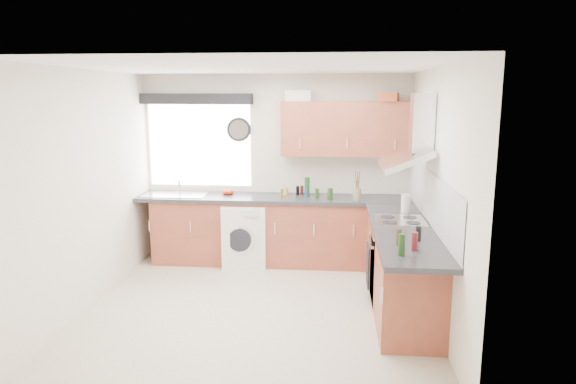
# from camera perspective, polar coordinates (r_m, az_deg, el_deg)

# --- Properties ---
(ground_plane) EXTENTS (3.60, 3.60, 0.00)m
(ground_plane) POSITION_cam_1_polar(r_m,az_deg,el_deg) (5.62, -3.39, -12.70)
(ground_plane) COLOR beige
(ceiling) EXTENTS (3.60, 3.60, 0.02)m
(ceiling) POSITION_cam_1_polar(r_m,az_deg,el_deg) (5.16, -3.71, 13.66)
(ceiling) COLOR white
(ceiling) RESTS_ON wall_back
(wall_back) EXTENTS (3.60, 0.02, 2.50)m
(wall_back) POSITION_cam_1_polar(r_m,az_deg,el_deg) (7.01, -1.35, 2.70)
(wall_back) COLOR silver
(wall_back) RESTS_ON ground_plane
(wall_front) EXTENTS (3.60, 0.02, 2.50)m
(wall_front) POSITION_cam_1_polar(r_m,az_deg,el_deg) (3.53, -7.92, -5.65)
(wall_front) COLOR silver
(wall_front) RESTS_ON ground_plane
(wall_left) EXTENTS (0.02, 3.60, 2.50)m
(wall_left) POSITION_cam_1_polar(r_m,az_deg,el_deg) (5.80, -21.43, 0.21)
(wall_left) COLOR silver
(wall_left) RESTS_ON ground_plane
(wall_right) EXTENTS (0.02, 3.60, 2.50)m
(wall_right) POSITION_cam_1_polar(r_m,az_deg,el_deg) (5.29, 16.12, -0.42)
(wall_right) COLOR silver
(wall_right) RESTS_ON ground_plane
(window) EXTENTS (1.40, 0.02, 1.10)m
(window) POSITION_cam_1_polar(r_m,az_deg,el_deg) (7.16, -9.79, 5.14)
(window) COLOR white
(window) RESTS_ON wall_back
(window_blind) EXTENTS (1.50, 0.18, 0.14)m
(window_blind) POSITION_cam_1_polar(r_m,az_deg,el_deg) (7.04, -10.14, 10.17)
(window_blind) COLOR black
(window_blind) RESTS_ON wall_back
(splashback) EXTENTS (0.01, 3.00, 0.54)m
(splashback) POSITION_cam_1_polar(r_m,az_deg,el_deg) (5.59, 15.41, -0.52)
(splashback) COLOR white
(splashback) RESTS_ON wall_right
(base_cab_back) EXTENTS (3.00, 0.58, 0.86)m
(base_cab_back) POSITION_cam_1_polar(r_m,az_deg,el_deg) (6.91, -2.42, -4.38)
(base_cab_back) COLOR brown
(base_cab_back) RESTS_ON ground_plane
(base_cab_corner) EXTENTS (0.60, 0.60, 0.86)m
(base_cab_corner) POSITION_cam_1_polar(r_m,az_deg,el_deg) (6.88, 10.95, -4.64)
(base_cab_corner) COLOR brown
(base_cab_corner) RESTS_ON ground_plane
(base_cab_right) EXTENTS (0.58, 2.10, 0.86)m
(base_cab_right) POSITION_cam_1_polar(r_m,az_deg,el_deg) (5.60, 12.44, -8.33)
(base_cab_right) COLOR brown
(base_cab_right) RESTS_ON ground_plane
(worktop_back) EXTENTS (3.60, 0.62, 0.05)m
(worktop_back) POSITION_cam_1_polar(r_m,az_deg,el_deg) (6.78, -1.62, -0.71)
(worktop_back) COLOR #242529
(worktop_back) RESTS_ON base_cab_back
(worktop_right) EXTENTS (0.62, 2.42, 0.05)m
(worktop_right) POSITION_cam_1_polar(r_m,az_deg,el_deg) (5.32, 12.73, -4.23)
(worktop_right) COLOR #242529
(worktop_right) RESTS_ON base_cab_right
(sink) EXTENTS (0.84, 0.46, 0.10)m
(sink) POSITION_cam_1_polar(r_m,az_deg,el_deg) (7.04, -12.43, 0.01)
(sink) COLOR silver
(sink) RESTS_ON worktop_back
(oven) EXTENTS (0.56, 0.58, 0.85)m
(oven) POSITION_cam_1_polar(r_m,az_deg,el_deg) (5.74, 12.15, -7.88)
(oven) COLOR black
(oven) RESTS_ON ground_plane
(hob_plate) EXTENTS (0.52, 0.52, 0.01)m
(hob_plate) POSITION_cam_1_polar(r_m,az_deg,el_deg) (5.60, 12.35, -3.11)
(hob_plate) COLOR silver
(hob_plate) RESTS_ON worktop_right
(extractor_hood) EXTENTS (0.52, 0.78, 0.66)m
(extractor_hood) POSITION_cam_1_polar(r_m,az_deg,el_deg) (5.48, 13.75, 5.57)
(extractor_hood) COLOR silver
(extractor_hood) RESTS_ON wall_right
(upper_cabinets) EXTENTS (1.70, 0.35, 0.70)m
(upper_cabinets) POSITION_cam_1_polar(r_m,az_deg,el_deg) (6.74, 6.58, 7.01)
(upper_cabinets) COLOR brown
(upper_cabinets) RESTS_ON wall_back
(washing_machine) EXTENTS (0.65, 0.63, 0.82)m
(washing_machine) POSITION_cam_1_polar(r_m,az_deg,el_deg) (6.85, -4.97, -4.70)
(washing_machine) COLOR white
(washing_machine) RESTS_ON ground_plane
(wall_clock) EXTENTS (0.33, 0.04, 0.33)m
(wall_clock) POSITION_cam_1_polar(r_m,az_deg,el_deg) (6.99, -5.51, 6.91)
(wall_clock) COLOR black
(wall_clock) RESTS_ON wall_back
(casserole) EXTENTS (0.35, 0.27, 0.14)m
(casserole) POSITION_cam_1_polar(r_m,az_deg,el_deg) (6.83, 1.08, 10.65)
(casserole) COLOR white
(casserole) RESTS_ON upper_cabinets
(storage_box) EXTENTS (0.29, 0.26, 0.11)m
(storage_box) POSITION_cam_1_polar(r_m,az_deg,el_deg) (6.65, 11.08, 10.32)
(storage_box) COLOR #9B3D21
(storage_box) RESTS_ON upper_cabinets
(utensil_pot) EXTENTS (0.12, 0.12, 0.15)m
(utensil_pot) POSITION_cam_1_polar(r_m,az_deg,el_deg) (6.57, 7.68, -0.28)
(utensil_pot) COLOR #796F5A
(utensil_pot) RESTS_ON worktop_back
(kitchen_roll) EXTENTS (0.12, 0.12, 0.22)m
(kitchen_roll) POSITION_cam_1_polar(r_m,az_deg,el_deg) (5.98, 12.93, -1.25)
(kitchen_roll) COLOR white
(kitchen_roll) RESTS_ON worktop_right
(tomato_cluster) EXTENTS (0.16, 0.16, 0.06)m
(tomato_cluster) POSITION_cam_1_polar(r_m,az_deg,el_deg) (6.96, -6.68, -0.00)
(tomato_cluster) COLOR red
(tomato_cluster) RESTS_ON worktop_back
(jar_0) EXTENTS (0.04, 0.04, 0.13)m
(jar_0) POSITION_cam_1_polar(r_m,az_deg,el_deg) (6.63, -0.70, -0.20)
(jar_0) COLOR brown
(jar_0) RESTS_ON worktop_back
(jar_1) EXTENTS (0.05, 0.05, 0.11)m
(jar_1) POSITION_cam_1_polar(r_m,az_deg,el_deg) (6.78, 2.05, -0.01)
(jar_1) COLOR navy
(jar_1) RESTS_ON worktop_back
(jar_2) EXTENTS (0.05, 0.05, 0.12)m
(jar_2) POSITION_cam_1_polar(r_m,az_deg,el_deg) (6.87, 1.08, 0.17)
(jar_2) COLOR black
(jar_2) RESTS_ON worktop_back
(jar_3) EXTENTS (0.07, 0.07, 0.15)m
(jar_3) POSITION_cam_1_polar(r_m,az_deg,el_deg) (6.58, 4.70, -0.23)
(jar_3) COLOR #1C3B15
(jar_3) RESTS_ON worktop_back
(jar_4) EXTENTS (0.04, 0.04, 0.12)m
(jar_4) POSITION_cam_1_polar(r_m,az_deg,el_deg) (6.91, 1.56, 0.21)
(jar_4) COLOR #521311
(jar_4) RESTS_ON worktop_back
(jar_5) EXTENTS (0.07, 0.07, 0.10)m
(jar_5) POSITION_cam_1_polar(r_m,az_deg,el_deg) (6.86, -0.27, 0.07)
(jar_5) COLOR #A69739
(jar_5) RESTS_ON worktop_back
(jar_6) EXTENTS (0.05, 0.05, 0.12)m
(jar_6) POSITION_cam_1_polar(r_m,az_deg,el_deg) (6.66, 3.23, -0.17)
(jar_6) COLOR #1B4117
(jar_6) RESTS_ON worktop_back
(jar_7) EXTENTS (0.07, 0.07, 0.25)m
(jar_7) POSITION_cam_1_polar(r_m,az_deg,el_deg) (6.78, 2.14, 0.57)
(jar_7) COLOR #163F1B
(jar_7) RESTS_ON worktop_back
(bottle_0) EXTENTS (0.05, 0.05, 0.15)m
(bottle_0) POSITION_cam_1_polar(r_m,az_deg,el_deg) (4.71, 12.21, -4.91)
(bottle_0) COLOR #3E3422
(bottle_0) RESTS_ON worktop_right
(bottle_1) EXTENTS (0.05, 0.05, 0.16)m
(bottle_1) POSITION_cam_1_polar(r_m,az_deg,el_deg) (4.59, 13.88, -5.34)
(bottle_1) COLOR maroon
(bottle_1) RESTS_ON worktop_right
(bottle_2) EXTENTS (0.06, 0.06, 0.19)m
(bottle_2) POSITION_cam_1_polar(r_m,az_deg,el_deg) (4.42, 12.52, -5.75)
(bottle_2) COLOR #193713
(bottle_2) RESTS_ON worktop_right
(bottle_3) EXTENTS (0.05, 0.05, 0.14)m
(bottle_3) POSITION_cam_1_polar(r_m,az_deg,el_deg) (4.89, 14.28, -4.49)
(bottle_3) COLOR black
(bottle_3) RESTS_ON worktop_right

